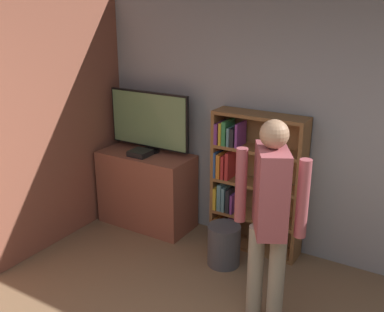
{
  "coord_description": "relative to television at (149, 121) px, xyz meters",
  "views": [
    {
      "loc": [
        1.03,
        -1.5,
        2.54
      ],
      "look_at": [
        -1.02,
        1.87,
        1.18
      ],
      "focal_mm": 42.0,
      "sensor_mm": 36.0,
      "label": 1
    }
  ],
  "objects": [
    {
      "name": "wall_back",
      "position": [
        1.97,
        0.25,
        0.1
      ],
      "size": [
        7.13,
        0.09,
        2.7
      ],
      "color": "#9EA3A8",
      "rests_on": "ground_plane"
    },
    {
      "name": "wall_side_brick",
      "position": [
        -0.63,
        -1.13,
        0.1
      ],
      "size": [
        0.06,
        4.3,
        2.7
      ],
      "color": "#93513D",
      "rests_on": "ground_plane"
    },
    {
      "name": "tv_ledge",
      "position": [
        -0.0,
        -0.09,
        -0.81
      ],
      "size": [
        1.1,
        0.53,
        0.89
      ],
      "color": "#93513D",
      "rests_on": "ground_plane"
    },
    {
      "name": "television",
      "position": [
        0.0,
        0.0,
        0.0
      ],
      "size": [
        1.04,
        0.22,
        0.71
      ],
      "color": "black",
      "rests_on": "tv_ledge"
    },
    {
      "name": "game_console",
      "position": [
        -0.01,
        -0.17,
        -0.33
      ],
      "size": [
        0.23,
        0.22,
        0.06
      ],
      "color": "black",
      "rests_on": "tv_ledge"
    },
    {
      "name": "bookshelf",
      "position": [
        1.23,
        0.07,
        -0.51
      ],
      "size": [
        0.97,
        0.28,
        1.49
      ],
      "color": "brown",
      "rests_on": "ground_plane"
    },
    {
      "name": "person",
      "position": [
        1.9,
        -1.04,
        -0.21
      ],
      "size": [
        0.58,
        0.49,
        1.75
      ],
      "rotation": [
        0.0,
        0.0,
        -1.07
      ],
      "color": "gray",
      "rests_on": "ground_plane"
    },
    {
      "name": "waste_bin",
      "position": [
        1.19,
        -0.4,
        -1.04
      ],
      "size": [
        0.33,
        0.33,
        0.43
      ],
      "color": "#4C4C51",
      "rests_on": "ground_plane"
    }
  ]
}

